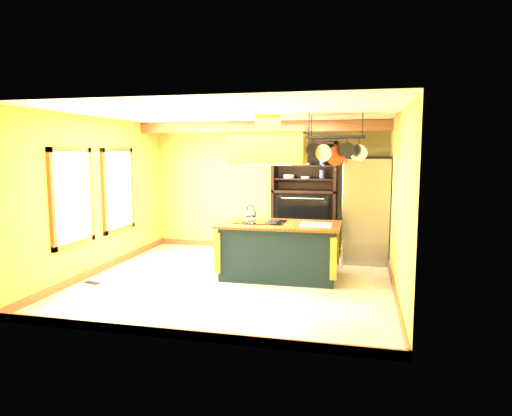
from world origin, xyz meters
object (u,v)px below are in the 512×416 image
at_px(kitchen_island, 279,250).
at_px(pot_rack, 336,144).
at_px(hutch, 305,211).
at_px(refrigerator, 366,211).
at_px(range_hood, 268,144).

height_order(kitchen_island, pot_rack, pot_rack).
xyz_separation_m(pot_rack, hutch, (-0.72, 1.93, -1.34)).
distance_m(pot_rack, refrigerator, 2.09).
bearing_deg(pot_rack, refrigerator, 72.18).
bearing_deg(refrigerator, hutch, 164.14).
distance_m(kitchen_island, pot_rack, 1.98).
height_order(refrigerator, hutch, hutch).
bearing_deg(kitchen_island, range_hood, 179.57).
bearing_deg(range_hood, kitchen_island, 0.19).
xyz_separation_m(kitchen_island, refrigerator, (1.41, 1.59, 0.50)).
xyz_separation_m(range_hood, pot_rack, (1.10, 0.01, 0.00)).
bearing_deg(hutch, refrigerator, -15.86).
bearing_deg(pot_rack, hutch, 110.56).
height_order(pot_rack, hutch, pot_rack).
xyz_separation_m(range_hood, hutch, (0.38, 1.94, -1.34)).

